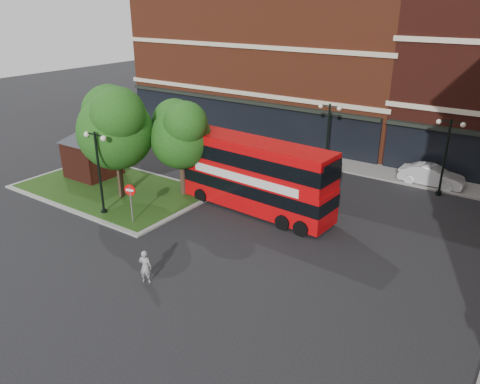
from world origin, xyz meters
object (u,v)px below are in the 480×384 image
Objects in this scene: bus at (255,171)px; car_white at (431,176)px; woman at (145,267)px; car_silver at (260,149)px.

bus is 12.87m from car_white.
car_white is (7.38, 19.50, -0.11)m from woman.
bus is 10.26m from car_silver.
woman reaches higher than car_silver.
bus is 9.46m from woman.
car_silver is at bearing 96.01° from car_white.
car_silver is (-5.16, 8.70, -1.74)m from bus.
car_silver is 1.02× the size of car_white.
woman is (0.28, -9.30, -1.67)m from bus.
car_white is at bearing -87.53° from car_silver.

